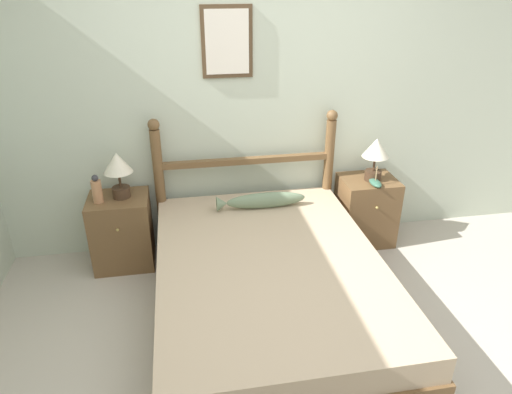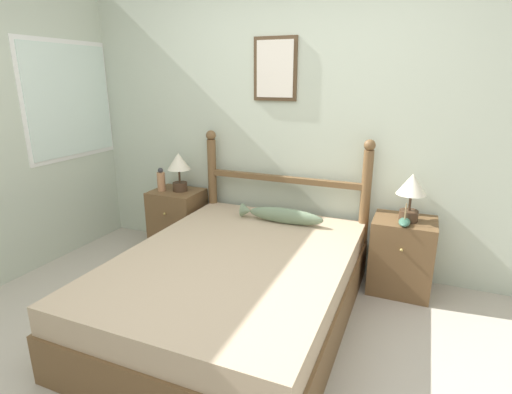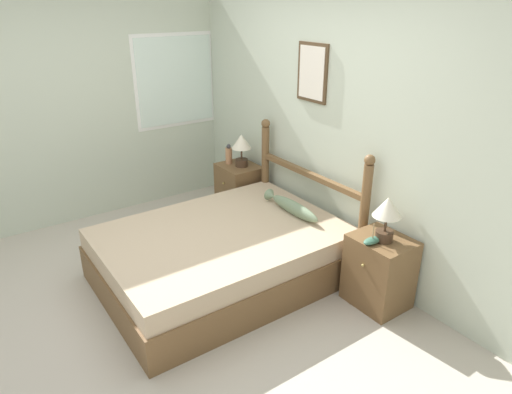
% 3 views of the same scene
% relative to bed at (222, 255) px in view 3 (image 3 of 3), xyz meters
% --- Properties ---
extents(ground_plane, '(16.00, 16.00, 0.00)m').
position_rel_bed_xyz_m(ground_plane, '(0.10, -0.60, -0.24)').
color(ground_plane, '#B7AD9E').
extents(wall_back, '(6.40, 0.08, 2.55)m').
position_rel_bed_xyz_m(wall_back, '(0.10, 1.13, 1.04)').
color(wall_back, beige).
rests_on(wall_back, ground_plane).
extents(wall_left, '(0.08, 6.40, 2.55)m').
position_rel_bed_xyz_m(wall_left, '(-2.03, -0.58, 1.04)').
color(wall_left, beige).
rests_on(wall_left, ground_plane).
extents(bed, '(1.52, 2.08, 0.49)m').
position_rel_bed_xyz_m(bed, '(0.00, 0.00, 0.00)').
color(bed, brown).
rests_on(bed, ground_plane).
extents(headboard, '(1.53, 0.09, 1.19)m').
position_rel_bed_xyz_m(headboard, '(-0.00, 1.00, 0.41)').
color(headboard, brown).
rests_on(headboard, ground_plane).
extents(nightstand_left, '(0.47, 0.42, 0.61)m').
position_rel_bed_xyz_m(nightstand_left, '(-1.05, 0.87, 0.06)').
color(nightstand_left, brown).
rests_on(nightstand_left, ground_plane).
extents(nightstand_right, '(0.47, 0.42, 0.61)m').
position_rel_bed_xyz_m(nightstand_right, '(1.05, 0.87, 0.06)').
color(nightstand_right, brown).
rests_on(nightstand_right, ground_plane).
extents(table_lamp_left, '(0.22, 0.22, 0.37)m').
position_rel_bed_xyz_m(table_lamp_left, '(-1.01, 0.88, 0.61)').
color(table_lamp_left, '#422D1E').
rests_on(table_lamp_left, nightstand_left).
extents(table_lamp_right, '(0.22, 0.22, 0.37)m').
position_rel_bed_xyz_m(table_lamp_right, '(1.07, 0.85, 0.61)').
color(table_lamp_right, '#422D1E').
rests_on(table_lamp_right, nightstand_right).
extents(bottle, '(0.08, 0.08, 0.23)m').
position_rel_bed_xyz_m(bottle, '(-1.18, 0.82, 0.47)').
color(bottle, tan).
rests_on(bottle, nightstand_left).
extents(model_boat, '(0.08, 0.18, 0.17)m').
position_rel_bed_xyz_m(model_boat, '(1.05, 0.74, 0.39)').
color(model_boat, '#386651').
rests_on(model_boat, nightstand_right).
extents(fish_pillow, '(0.72, 0.12, 0.13)m').
position_rel_bed_xyz_m(fish_pillow, '(0.08, 0.73, 0.31)').
color(fish_pillow, gray).
rests_on(fish_pillow, bed).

